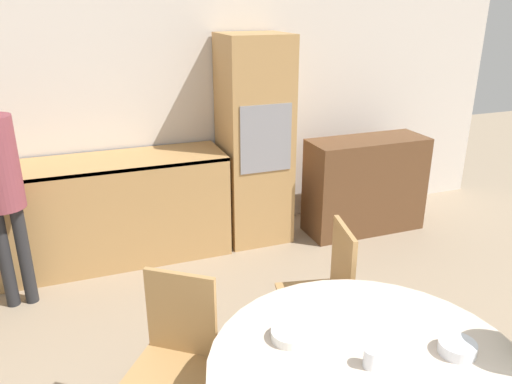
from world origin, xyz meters
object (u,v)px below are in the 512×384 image
object	(u,v)px
chair_far_left	(175,352)
chair_far_right	(327,288)
sideboard	(365,185)
cup	(372,358)
bowl_near	(457,348)
oven_unit	(254,141)
bowl_far	(291,335)

from	to	relation	value
chair_far_left	chair_far_right	size ratio (longest dim) A/B	1.00
chair_far_left	sideboard	bearing A→B (deg)	76.03
chair_far_right	cup	bearing A→B (deg)	-5.30
chair_far_left	bowl_near	distance (m)	1.34
sideboard	chair_far_left	xyz separation A→B (m)	(-2.30, -1.89, 0.05)
sideboard	chair_far_left	bearing A→B (deg)	-140.65
sideboard	bowl_near	xyz separation A→B (m)	(-1.19, -2.60, 0.29)
bowl_near	chair_far_left	bearing A→B (deg)	147.40
chair_far_left	cup	bearing A→B (deg)	-5.95
oven_unit	bowl_far	size ratio (longest dim) A/B	10.50
chair_far_right	bowl_near	size ratio (longest dim) A/B	5.64
oven_unit	bowl_near	size ratio (longest dim) A/B	11.75
cup	sideboard	bearing A→B (deg)	57.97
oven_unit	chair_far_left	world-z (taller)	oven_unit
bowl_far	bowl_near	bearing A→B (deg)	-28.18
bowl_near	cup	bearing A→B (deg)	171.93
bowl_near	bowl_far	world-z (taller)	bowl_near
oven_unit	bowl_far	distance (m)	2.61
bowl_far	oven_unit	bearing A→B (deg)	73.30
chair_far_right	bowl_far	xyz separation A→B (m)	(-0.54, -0.64, 0.24)
cup	bowl_near	size ratio (longest dim) A/B	0.52
chair_far_left	bowl_near	bearing A→B (deg)	4.08
oven_unit	cup	bearing A→B (deg)	-100.33
sideboard	chair_far_right	xyz separation A→B (m)	(-1.29, -1.62, 0.05)
chair_far_right	cup	xyz separation A→B (m)	(-0.30, -0.92, 0.26)
bowl_near	bowl_far	distance (m)	0.73
oven_unit	chair_far_left	bearing A→B (deg)	-119.77
sideboard	bowl_far	size ratio (longest dim) A/B	6.40
chair_far_right	bowl_far	distance (m)	0.87
chair_far_left	bowl_far	bearing A→B (deg)	-1.33
bowl_far	sideboard	bearing A→B (deg)	50.90
oven_unit	chair_far_right	size ratio (longest dim) A/B	2.08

